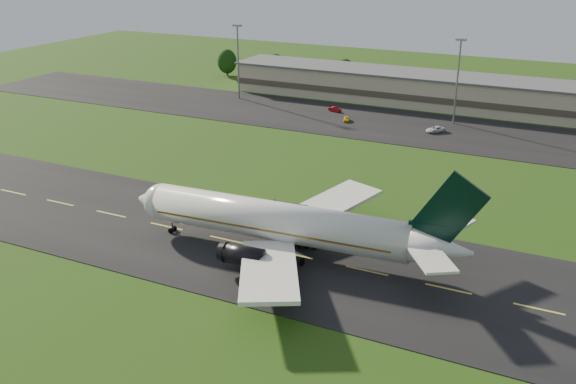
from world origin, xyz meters
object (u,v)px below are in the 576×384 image
at_px(light_mast_centre, 458,71).
at_px(service_vehicle_b, 335,109).
at_px(terminal, 474,94).
at_px(airliner, 283,223).
at_px(light_mast_west, 238,53).
at_px(service_vehicle_a, 346,119).
at_px(service_vehicle_c, 436,129).

xyz_separation_m(light_mast_centre, service_vehicle_b, (-30.15, -2.17, -12.04)).
relative_size(terminal, light_mast_centre, 7.13).
height_order(airliner, light_mast_centre, light_mast_centre).
xyz_separation_m(airliner, light_mast_centre, (6.68, 79.94, 8.08)).
distance_m(light_mast_west, service_vehicle_a, 39.16).
distance_m(terminal, service_vehicle_a, 36.44).
bearing_deg(airliner, light_mast_centre, 81.46).
distance_m(airliner, service_vehicle_c, 70.63).
distance_m(airliner, light_mast_west, 96.43).
xyz_separation_m(light_mast_west, light_mast_centre, (60.00, 0.00, 0.00)).
bearing_deg(service_vehicle_b, airliner, -145.77).
xyz_separation_m(service_vehicle_a, service_vehicle_b, (-6.13, 7.53, 0.02)).
relative_size(light_mast_centre, service_vehicle_b, 5.62).
height_order(terminal, service_vehicle_a, terminal).
distance_m(light_mast_centre, service_vehicle_b, 32.54).
bearing_deg(service_vehicle_a, light_mast_centre, 2.13).
distance_m(airliner, service_vehicle_a, 72.46).
bearing_deg(light_mast_centre, terminal, 85.05).
bearing_deg(light_mast_centre, service_vehicle_a, -158.00).
relative_size(light_mast_centre, service_vehicle_c, 4.29).
relative_size(service_vehicle_a, service_vehicle_b, 0.94).
relative_size(light_mast_west, service_vehicle_a, 5.97).
relative_size(terminal, service_vehicle_a, 42.52).
xyz_separation_m(airliner, service_vehicle_c, (4.69, 70.37, -3.90)).
height_order(terminal, light_mast_centre, light_mast_centre).
xyz_separation_m(terminal, service_vehicle_b, (-31.55, -18.36, -3.29)).
distance_m(terminal, service_vehicle_c, 26.18).
bearing_deg(light_mast_centre, service_vehicle_b, -175.88).
xyz_separation_m(light_mast_centre, service_vehicle_c, (-1.99, -9.58, -11.98)).
height_order(service_vehicle_a, service_vehicle_b, service_vehicle_b).
xyz_separation_m(airliner, light_mast_west, (-53.32, 79.94, 8.08)).
height_order(airliner, service_vehicle_c, airliner).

